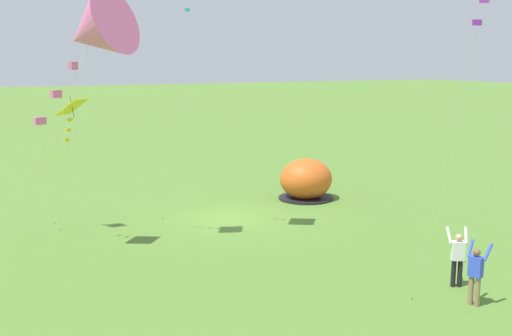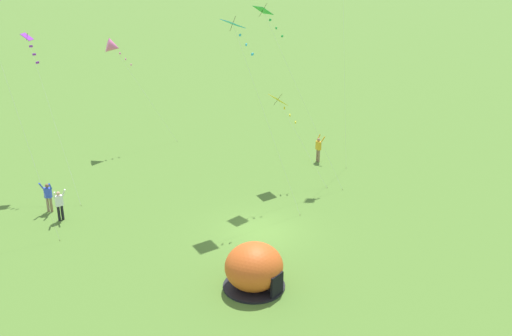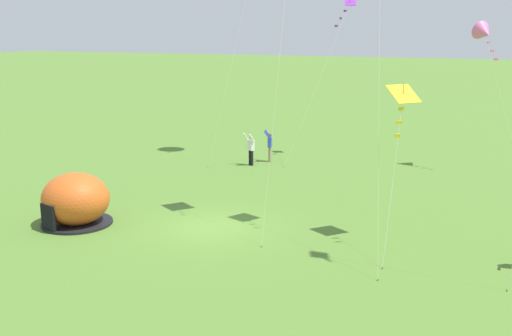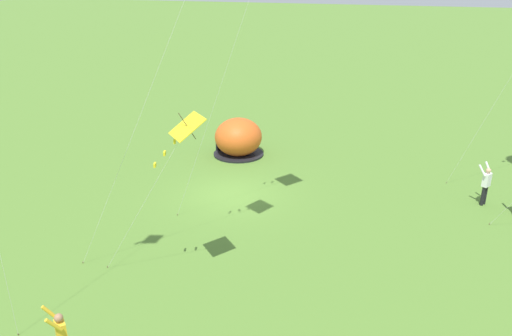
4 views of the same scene
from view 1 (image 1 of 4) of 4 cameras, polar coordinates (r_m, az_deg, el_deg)
name	(u,v)px [view 1 (image 1 of 4)]	position (r m, az deg, el deg)	size (l,w,h in m)	color
ground_plane	(229,219)	(27.17, -2.63, -4.84)	(300.00, 300.00, 0.00)	#517A2D
popup_tent	(306,180)	(30.84, 4.77, -1.14)	(2.81, 2.81, 2.10)	#D8591E
person_strolling	(476,272)	(18.70, 20.18, -9.32)	(0.58, 0.70, 1.89)	#8C7251
person_watching_sky	(458,256)	(20.00, 18.65, -7.96)	(0.72, 0.65, 1.89)	black
kite_yellow	(71,112)	(22.74, -17.18, 5.15)	(1.31, 3.99, 5.79)	silver
kite_pink	(94,31)	(9.21, -15.17, 12.45)	(3.40, 4.03, 8.10)	silver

